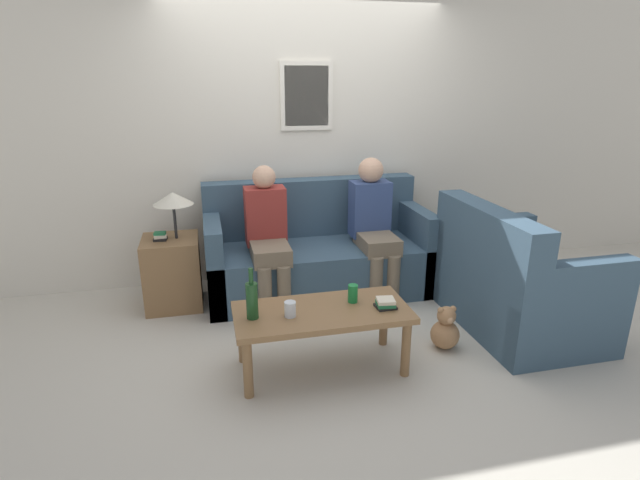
% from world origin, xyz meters
% --- Properties ---
extents(ground_plane, '(16.00, 16.00, 0.00)m').
position_xyz_m(ground_plane, '(0.00, 0.00, 0.00)').
color(ground_plane, beige).
extents(wall_back, '(9.00, 0.08, 2.60)m').
position_xyz_m(wall_back, '(0.00, 0.98, 1.30)').
color(wall_back, silver).
rests_on(wall_back, ground_plane).
extents(couch_main, '(1.97, 0.87, 0.97)m').
position_xyz_m(couch_main, '(0.00, 0.52, 0.33)').
color(couch_main, '#385166').
rests_on(couch_main, ground_plane).
extents(couch_side, '(0.87, 1.24, 0.97)m').
position_xyz_m(couch_side, '(1.31, -0.54, 0.34)').
color(couch_side, '#385166').
rests_on(couch_side, ground_plane).
extents(coffee_table, '(1.14, 0.53, 0.43)m').
position_xyz_m(coffee_table, '(-0.27, -0.78, 0.37)').
color(coffee_table, olive).
rests_on(coffee_table, ground_plane).
extents(side_table_with_lamp, '(0.46, 0.46, 0.98)m').
position_xyz_m(side_table_with_lamp, '(-1.26, 0.46, 0.35)').
color(side_table_with_lamp, olive).
rests_on(side_table_with_lamp, ground_plane).
extents(wine_bottle, '(0.08, 0.08, 0.33)m').
position_xyz_m(wine_bottle, '(-0.72, -0.80, 0.56)').
color(wine_bottle, '#19421E').
rests_on(wine_bottle, coffee_table).
extents(drinking_glass, '(0.07, 0.07, 0.10)m').
position_xyz_m(drinking_glass, '(-0.48, -0.83, 0.48)').
color(drinking_glass, silver).
rests_on(drinking_glass, coffee_table).
extents(book_stack, '(0.13, 0.12, 0.06)m').
position_xyz_m(book_stack, '(0.15, -0.85, 0.46)').
color(book_stack, black).
rests_on(book_stack, coffee_table).
extents(soda_can, '(0.07, 0.07, 0.12)m').
position_xyz_m(soda_can, '(-0.04, -0.72, 0.49)').
color(soda_can, '#197A38').
rests_on(soda_can, coffee_table).
extents(person_left, '(0.34, 0.62, 1.17)m').
position_xyz_m(person_left, '(-0.47, 0.33, 0.64)').
color(person_left, '#756651').
rests_on(person_left, ground_plane).
extents(person_right, '(0.34, 0.61, 1.20)m').
position_xyz_m(person_right, '(0.47, 0.35, 0.66)').
color(person_right, '#756651').
rests_on(person_right, ground_plane).
extents(teddy_bear, '(0.21, 0.21, 0.33)m').
position_xyz_m(teddy_bear, '(0.66, -0.73, 0.14)').
color(teddy_bear, '#A87A51').
rests_on(teddy_bear, ground_plane).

